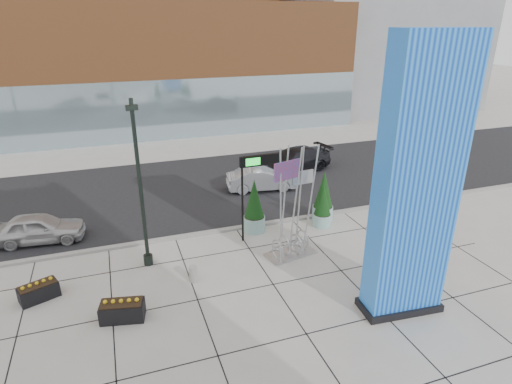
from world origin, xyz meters
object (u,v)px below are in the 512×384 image
object	(u,v)px
lamp_post	(142,202)
public_art_sculpture	(291,228)
overhead_street_sign	(257,168)
car_silver_mid	(262,179)
blue_pylon	(416,190)
car_white_west	(39,228)
concrete_bollard	(193,274)

from	to	relation	value
lamp_post	public_art_sculpture	bearing A→B (deg)	-11.38
overhead_street_sign	car_silver_mid	distance (m)	6.76
overhead_street_sign	public_art_sculpture	bearing A→B (deg)	-65.89
blue_pylon	public_art_sculpture	size ratio (longest dim) A/B	1.91
car_white_west	overhead_street_sign	bearing A→B (deg)	-100.75
lamp_post	overhead_street_sign	xyz separation A→B (m)	(5.09, 0.66, 0.65)
lamp_post	car_silver_mid	size ratio (longest dim) A/B	1.67
car_silver_mid	overhead_street_sign	bearing A→B (deg)	166.20
car_white_west	car_silver_mid	world-z (taller)	car_silver_mid
concrete_bollard	lamp_post	bearing A→B (deg)	129.41
lamp_post	car_silver_mid	world-z (taller)	lamp_post
car_silver_mid	lamp_post	bearing A→B (deg)	138.90
car_silver_mid	concrete_bollard	bearing A→B (deg)	152.80
lamp_post	concrete_bollard	distance (m)	3.50
blue_pylon	car_white_west	size ratio (longest dim) A/B	2.37
lamp_post	overhead_street_sign	bearing A→B (deg)	7.44
blue_pylon	car_silver_mid	world-z (taller)	blue_pylon
car_white_west	car_silver_mid	size ratio (longest dim) A/B	0.95
blue_pylon	concrete_bollard	bearing A→B (deg)	152.95
concrete_bollard	blue_pylon	bearing A→B (deg)	-31.71
lamp_post	car_silver_mid	xyz separation A→B (m)	(7.39, 6.37, -2.16)
lamp_post	concrete_bollard	bearing A→B (deg)	-50.59
public_art_sculpture	car_silver_mid	xyz separation A→B (m)	(1.39, 7.57, -0.61)
public_art_sculpture	car_silver_mid	bearing A→B (deg)	68.43
lamp_post	car_silver_mid	bearing A→B (deg)	40.76
public_art_sculpture	overhead_street_sign	bearing A→B (deg)	104.71
public_art_sculpture	concrete_bollard	bearing A→B (deg)	177.37
public_art_sculpture	car_silver_mid	world-z (taller)	public_art_sculpture
blue_pylon	car_silver_mid	bearing A→B (deg)	98.20
blue_pylon	public_art_sculpture	bearing A→B (deg)	119.02
blue_pylon	lamp_post	bearing A→B (deg)	148.49
lamp_post	overhead_street_sign	world-z (taller)	lamp_post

